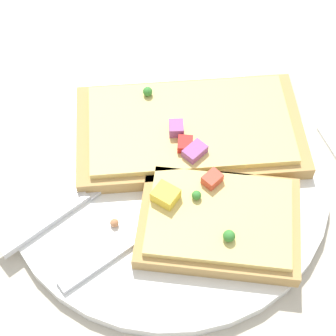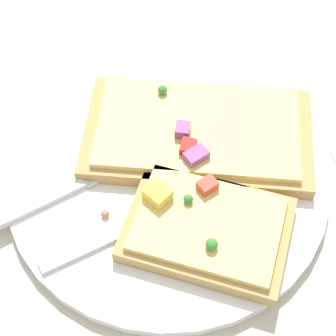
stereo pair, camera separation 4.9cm
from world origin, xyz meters
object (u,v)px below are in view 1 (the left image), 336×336
Objects in this scene: plate at (168,178)px; knife at (93,186)px; fork at (179,206)px; pizza_slice_corner at (218,220)px; pizza_slice_main at (190,130)px.

plate is 0.07m from knife.
fork is (-0.04, 0.00, 0.01)m from plate.
fork is 0.97× the size of knife.
pizza_slice_corner is at bearing -160.84° from plate.
fork is 0.08m from knife.
pizza_slice_main is at bearing -70.42° from pizza_slice_corner.
pizza_slice_main reaches higher than plate.
plate is 0.04m from fork.
plate is 0.07m from pizza_slice_corner.
pizza_slice_corner is (-0.06, -0.02, 0.02)m from plate.
pizza_slice_main is (0.03, -0.03, 0.02)m from plate.
knife is (0.04, 0.06, 0.00)m from fork.
knife is at bearing -12.61° from pizza_slice_corner.
pizza_slice_corner is at bearing -60.41° from knife.
pizza_slice_main is at bearing -7.02° from knife.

